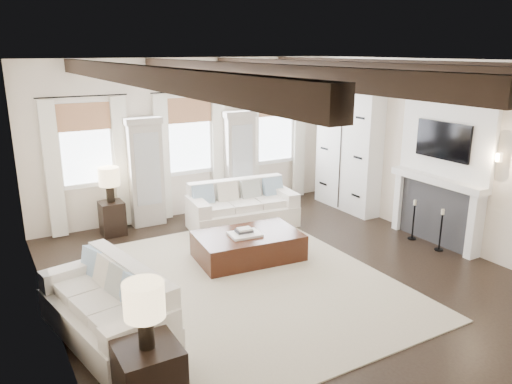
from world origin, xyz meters
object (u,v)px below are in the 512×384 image
side_table_front (149,374)px  sofa_back (242,208)px  ottoman (248,246)px  side_table_back (112,218)px  sofa_left (111,308)px

side_table_front → sofa_back: bearing=51.5°
ottoman → side_table_back: (-1.64, 2.26, 0.10)m
sofa_back → side_table_back: size_ratio=3.39×
sofa_left → side_table_front: size_ratio=3.60×
side_table_front → side_table_back: bearing=79.5°
sofa_back → side_table_back: bearing=161.4°
side_table_back → sofa_back: bearing=-18.6°
ottoman → side_table_front: bearing=-129.2°
sofa_left → side_table_back: bearing=75.2°
side_table_back → sofa_left: bearing=-104.8°
ottoman → side_table_front: 3.60m
sofa_left → ottoman: sofa_left is taller
side_table_front → side_table_back: side_table_back is taller
sofa_back → ottoman: bearing=-114.6°
side_table_back → ottoman: bearing=-54.0°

